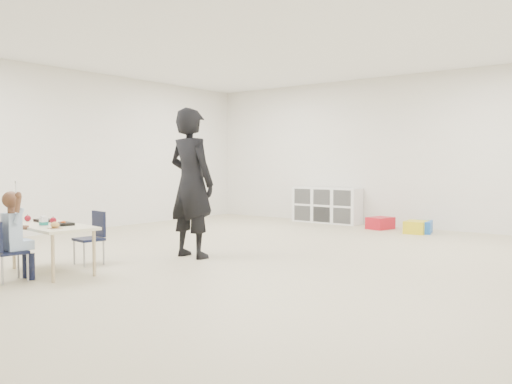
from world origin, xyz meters
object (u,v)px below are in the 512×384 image
Objects in this scene: table at (53,248)px; cubby_shelf at (327,205)px; child at (10,233)px; adult at (191,183)px; chair_near at (10,251)px.

cubby_shelf reaches higher than table.
child is 6.60m from cubby_shelf.
child is 0.70× the size of cubby_shelf.
cubby_shelf is 4.56m from adult.
child is at bearing -172.58° from chair_near.
child reaches higher than table.
child is at bearing 78.62° from adult.
table is 0.57m from child.
cubby_shelf is (-0.24, 6.60, 0.04)m from chair_near.
table is 0.53m from chair_near.
cubby_shelf is at bearing 99.47° from chair_near.
table is at bearing 106.64° from child.
cubby_shelf is at bearing 98.85° from table.
chair_near is at bearing -73.36° from table.
table is at bearing -88.57° from cubby_shelf.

